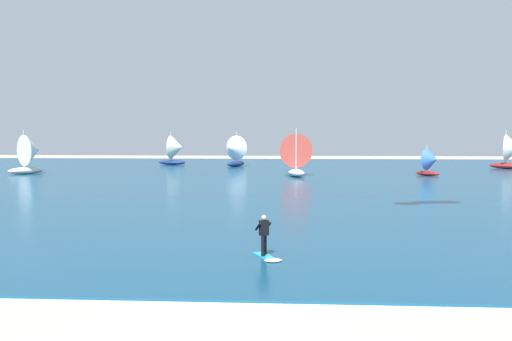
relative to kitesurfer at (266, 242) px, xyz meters
The scene contains 9 objects.
ocean 39.05m from the kitesurfer, 91.06° to the left, with size 160.00×90.00×0.10m, color navy.
shoreline_foam 6.61m from the kitesurfer, 122.78° to the right, with size 92.16×2.68×0.01m, color white.
kitesurfer is the anchor object (origin of this frame).
sailboat_mid_left 60.11m from the kitesurfer, 97.12° to the left, with size 3.91×4.38×4.91m.
sailboat_near_shore 42.71m from the kitesurfer, 88.56° to the left, with size 4.19×4.75×5.34m.
sailboat_far_right 65.20m from the kitesurfer, 104.57° to the left, with size 4.34×3.75×4.93m.
sailboat_outermost 53.33m from the kitesurfer, 123.99° to the left, with size 4.45×4.63×5.17m.
sailboat_trailing 64.23m from the kitesurfer, 62.25° to the left, with size 4.64×4.14×5.16m.
sailboat_leading 46.70m from the kitesurfer, 69.46° to the left, with size 3.09×3.05×3.48m.
Camera 1 is at (1.83, -12.19, 5.09)m, focal length 41.32 mm.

